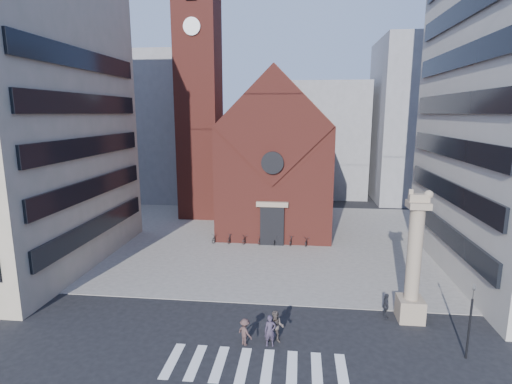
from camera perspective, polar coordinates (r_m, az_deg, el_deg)
ground at (r=25.75m, az=-0.60°, el=-19.76°), size 120.00×120.00×0.00m
piazza at (r=43.08m, az=2.49°, el=-6.67°), size 46.00×30.00×0.05m
zebra_crossing at (r=23.19m, az=-0.11°, el=-23.63°), size 10.20×3.20×0.01m
church at (r=47.32m, az=3.08°, el=4.81°), size 12.00×16.65×18.00m
campanile at (r=51.56m, az=-8.13°, el=13.87°), size 5.50×5.50×31.20m
bg_block_left at (r=65.98m, az=-13.92°, el=8.94°), size 16.00×14.00×22.00m
bg_block_mid at (r=67.13m, az=9.27°, el=7.44°), size 14.00×12.00×18.00m
bg_block_right at (r=66.77m, az=23.50°, el=9.23°), size 16.00×14.00×24.00m
lion_column at (r=27.75m, az=21.55°, el=-10.28°), size 1.63×1.60×8.68m
traffic_light at (r=25.38m, az=28.27°, el=-15.82°), size 0.13×0.16×4.30m
pedestrian_0 at (r=24.34m, az=2.03°, el=-19.22°), size 0.73×0.53×1.85m
pedestrian_1 at (r=24.66m, az=2.86°, el=-18.66°), size 1.03×0.85×1.95m
pedestrian_2 at (r=28.42m, az=18.07°, el=-15.23°), size 0.42×1.01×1.72m
pedestrian_3 at (r=24.48m, az=-1.59°, el=-19.36°), size 1.18×1.12×1.61m
scooter_0 at (r=42.00m, az=-5.64°, el=-6.47°), size 1.16×1.93×0.96m
scooter_1 at (r=41.69m, az=-3.51°, el=-6.49°), size 1.01×1.84×1.07m
scooter_2 at (r=41.48m, az=-1.35°, el=-6.65°), size 1.16×1.93×0.96m
scooter_3 at (r=41.29m, az=0.82°, el=-6.65°), size 1.01×1.84×1.07m
scooter_4 at (r=41.19m, az=3.02°, el=-6.79°), size 1.16×1.93×0.96m
scooter_5 at (r=41.12m, az=5.22°, el=-6.78°), size 1.01×1.84×1.07m
scooter_6 at (r=41.14m, az=7.43°, el=-6.89°), size 1.16×1.93×0.96m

